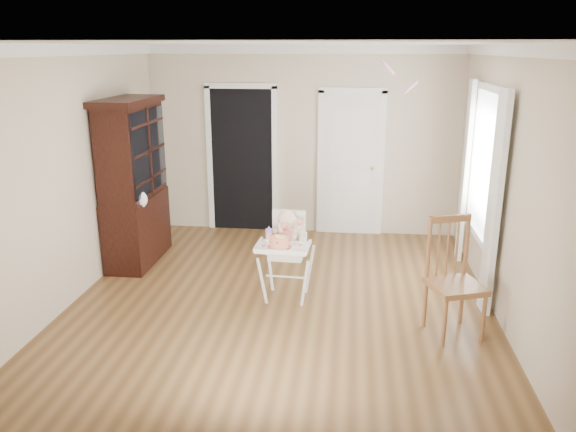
# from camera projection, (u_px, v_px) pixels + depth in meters

# --- Properties ---
(floor) EXTENTS (5.00, 5.00, 0.00)m
(floor) POSITION_uv_depth(u_px,v_px,m) (281.00, 301.00, 6.15)
(floor) COLOR brown
(floor) RESTS_ON ground
(ceiling) EXTENTS (5.00, 5.00, 0.00)m
(ceiling) POSITION_uv_depth(u_px,v_px,m) (280.00, 43.00, 5.37)
(ceiling) COLOR white
(ceiling) RESTS_ON wall_back
(wall_back) EXTENTS (4.50, 0.00, 4.50)m
(wall_back) POSITION_uv_depth(u_px,v_px,m) (303.00, 142.00, 8.14)
(wall_back) COLOR beige
(wall_back) RESTS_ON floor
(wall_left) EXTENTS (0.00, 5.00, 5.00)m
(wall_left) POSITION_uv_depth(u_px,v_px,m) (73.00, 175.00, 6.01)
(wall_left) COLOR beige
(wall_left) RESTS_ON floor
(wall_right) EXTENTS (0.00, 5.00, 5.00)m
(wall_right) POSITION_uv_depth(u_px,v_px,m) (507.00, 187.00, 5.51)
(wall_right) COLOR beige
(wall_right) RESTS_ON floor
(crown_molding) EXTENTS (4.50, 5.00, 0.12)m
(crown_molding) POSITION_uv_depth(u_px,v_px,m) (280.00, 50.00, 5.39)
(crown_molding) COLOR white
(crown_molding) RESTS_ON ceiling
(doorway) EXTENTS (1.06, 0.05, 2.22)m
(doorway) POSITION_uv_depth(u_px,v_px,m) (242.00, 157.00, 8.30)
(doorway) COLOR black
(doorway) RESTS_ON wall_back
(closet_door) EXTENTS (0.96, 0.09, 2.13)m
(closet_door) POSITION_uv_depth(u_px,v_px,m) (351.00, 165.00, 8.13)
(closet_door) COLOR white
(closet_door) RESTS_ON wall_back
(window_right) EXTENTS (0.13, 1.84, 2.30)m
(window_right) POSITION_uv_depth(u_px,v_px,m) (482.00, 175.00, 6.30)
(window_right) COLOR white
(window_right) RESTS_ON wall_right
(high_chair) EXTENTS (0.59, 0.72, 0.99)m
(high_chair) POSITION_uv_depth(u_px,v_px,m) (286.00, 246.00, 6.05)
(high_chair) COLOR white
(high_chair) RESTS_ON floor
(baby) EXTENTS (0.29, 0.23, 0.47)m
(baby) POSITION_uv_depth(u_px,v_px,m) (287.00, 232.00, 6.03)
(baby) COLOR beige
(baby) RESTS_ON high_chair
(cake) EXTENTS (0.26, 0.26, 0.12)m
(cake) POSITION_uv_depth(u_px,v_px,m) (279.00, 242.00, 5.76)
(cake) COLOR silver
(cake) RESTS_ON high_chair
(sippy_cup) EXTENTS (0.07, 0.07, 0.18)m
(sippy_cup) POSITION_uv_depth(u_px,v_px,m) (269.00, 235.00, 5.93)
(sippy_cup) COLOR #CD7D93
(sippy_cup) RESTS_ON high_chair
(china_cabinet) EXTENTS (0.55, 1.23, 2.08)m
(china_cabinet) POSITION_uv_depth(u_px,v_px,m) (134.00, 182.00, 7.03)
(china_cabinet) COLOR black
(china_cabinet) RESTS_ON floor
(dining_chair) EXTENTS (0.59, 0.59, 1.14)m
(dining_chair) POSITION_uv_depth(u_px,v_px,m) (454.00, 282.00, 5.32)
(dining_chair) COLOR brown
(dining_chair) RESTS_ON floor
(streamer) EXTENTS (0.14, 0.48, 0.15)m
(streamer) POSITION_uv_depth(u_px,v_px,m) (388.00, 68.00, 6.44)
(streamer) COLOR #FF93CD
(streamer) RESTS_ON ceiling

